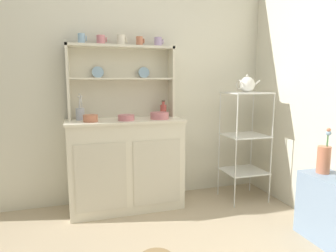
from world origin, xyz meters
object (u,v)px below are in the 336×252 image
(porcelain_teapot, at_px, (247,84))
(jam_bottle, at_px, (163,110))
(utensil_jar, at_px, (80,114))
(bowl_mixing_large, at_px, (90,118))
(cup_sky_0, at_px, (82,39))
(flower_vase, at_px, (324,158))
(hutch_shelf_unit, at_px, (121,76))
(bakers_rack, at_px, (245,133))
(side_shelf_blue, at_px, (332,210))
(hutch_cabinet, at_px, (126,163))

(porcelain_teapot, bearing_deg, jam_bottle, 163.36)
(jam_bottle, relative_size, utensil_jar, 0.68)
(bowl_mixing_large, height_order, porcelain_teapot, porcelain_teapot)
(cup_sky_0, xyz_separation_m, flower_vase, (1.76, -1.11, -0.98))
(hutch_shelf_unit, height_order, jam_bottle, hutch_shelf_unit)
(porcelain_teapot, bearing_deg, utensil_jar, 171.81)
(bowl_mixing_large, xyz_separation_m, porcelain_teapot, (1.53, -0.08, 0.29))
(bakers_rack, height_order, bowl_mixing_large, bakers_rack)
(hutch_shelf_unit, bearing_deg, bowl_mixing_large, -143.39)
(bowl_mixing_large, bearing_deg, side_shelf_blue, -31.20)
(jam_bottle, bearing_deg, side_shelf_blue, -50.44)
(bowl_mixing_large, relative_size, jam_bottle, 0.78)
(bakers_rack, height_order, cup_sky_0, cup_sky_0)
(hutch_cabinet, xyz_separation_m, bakers_rack, (1.21, -0.15, 0.26))
(hutch_shelf_unit, bearing_deg, bakers_rack, -14.72)
(cup_sky_0, distance_m, porcelain_teapot, 1.65)
(utensil_jar, height_order, flower_vase, utensil_jar)
(hutch_shelf_unit, height_order, utensil_jar, hutch_shelf_unit)
(cup_sky_0, distance_m, utensil_jar, 0.68)
(side_shelf_blue, bearing_deg, cup_sky_0, 144.90)
(porcelain_teapot, xyz_separation_m, flower_vase, (0.19, -0.84, -0.56))
(hutch_cabinet, bearing_deg, bakers_rack, -7.24)
(hutch_shelf_unit, xyz_separation_m, jam_bottle, (0.40, -0.08, -0.34))
(hutch_cabinet, height_order, bakers_rack, bakers_rack)
(side_shelf_blue, relative_size, porcelain_teapot, 2.11)
(bakers_rack, distance_m, porcelain_teapot, 0.49)
(cup_sky_0, bearing_deg, utensil_jar, -134.96)
(hutch_cabinet, height_order, porcelain_teapot, porcelain_teapot)
(flower_vase, bearing_deg, side_shelf_blue, -90.29)
(side_shelf_blue, distance_m, bowl_mixing_large, 2.11)
(hutch_shelf_unit, relative_size, bakers_rack, 0.91)
(porcelain_teapot, bearing_deg, bakers_rack, -0.00)
(side_shelf_blue, relative_size, flower_vase, 1.43)
(bakers_rack, bearing_deg, porcelain_teapot, 180.00)
(bowl_mixing_large, bearing_deg, hutch_shelf_unit, 36.61)
(utensil_jar, relative_size, flower_vase, 0.67)
(bakers_rack, height_order, porcelain_teapot, porcelain_teapot)
(flower_vase, bearing_deg, hutch_shelf_unit, 140.35)
(hutch_shelf_unit, distance_m, cup_sky_0, 0.49)
(bowl_mixing_large, relative_size, utensil_jar, 0.53)
(hutch_shelf_unit, distance_m, jam_bottle, 0.53)
(bakers_rack, distance_m, side_shelf_blue, 1.07)
(side_shelf_blue, bearing_deg, hutch_cabinet, 141.44)
(hutch_shelf_unit, distance_m, flower_vase, 1.92)
(utensil_jar, bearing_deg, hutch_shelf_unit, 11.96)
(hutch_shelf_unit, bearing_deg, cup_sky_0, -173.39)
(bakers_rack, bearing_deg, side_shelf_blue, -79.04)
(hutch_cabinet, distance_m, bowl_mixing_large, 0.56)
(side_shelf_blue, distance_m, utensil_jar, 2.26)
(side_shelf_blue, height_order, jam_bottle, jam_bottle)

